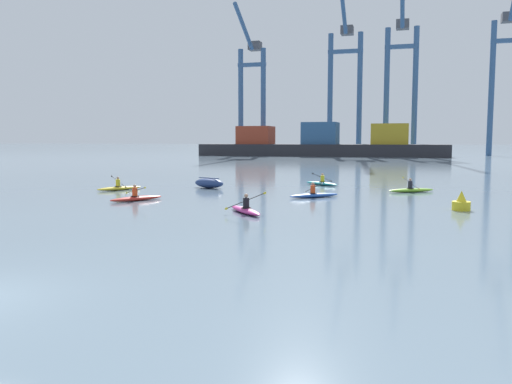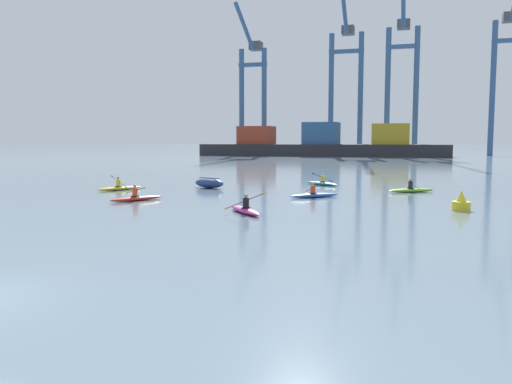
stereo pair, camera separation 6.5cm
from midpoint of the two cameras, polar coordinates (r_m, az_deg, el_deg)
The scene contains 13 objects.
container_barge at distance 114.76m, azimuth 7.16°, elevation 5.10°, with size 53.07×9.10×7.26m.
gantry_crane_west at distance 125.97m, azimuth -0.37°, elevation 11.68°, with size 6.77×16.38×32.57m.
gantry_crane_west_mid at distance 125.42m, azimuth 9.73°, elevation 12.81°, with size 7.99×19.22×41.05m.
gantry_crane_east_mid at distance 122.70m, azimuth 15.60°, elevation 12.55°, with size 7.29×15.87×37.79m.
gantry_crane_east at distance 128.03m, azimuth 25.88°, elevation 12.45°, with size 7.48×18.76×42.42m.
capsized_dinghy at distance 38.85m, azimuth -5.05°, elevation 0.96°, with size 2.82×1.93×0.76m.
channel_buoy at distance 28.34m, azimuth 21.46°, elevation -1.15°, with size 0.90×0.90×1.00m.
kayak_blue at distance 32.47m, azimuth 6.39°, elevation -0.29°, with size 2.95×2.70×1.04m.
kayak_yellow at distance 38.23m, azimuth -14.55°, elevation 0.46°, with size 2.24×3.24×1.02m.
kayak_lime at distance 37.07m, azimuth 16.58°, elevation 0.25°, with size 3.19×2.32×1.00m.
kayak_red at distance 31.36m, azimuth -12.80°, elevation -0.61°, with size 2.22×3.25×0.95m.
kayak_magenta at distance 25.40m, azimuth -1.10°, elevation -1.92°, with size 2.62×3.01×1.02m.
kayak_teal at distance 41.36m, azimuth 7.22°, elevation 0.98°, with size 3.07×2.53×1.03m.
Camera 2 is at (9.82, -8.80, 3.54)m, focal length 36.83 mm.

